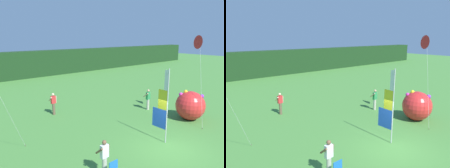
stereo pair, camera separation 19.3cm
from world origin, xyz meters
The scene contains 8 objects.
ground_plane centered at (0.00, 0.00, 0.00)m, with size 120.00×120.00×0.00m, color #478438.
distant_treeline centered at (0.00, 26.19, 1.91)m, with size 80.00×2.40×3.82m, color #193819.
banner_flag centered at (0.43, 0.73, 2.07)m, with size 0.06×1.03×4.33m.
person_near_banner centered at (-4.18, 0.35, 0.91)m, with size 0.55×0.48×1.70m.
person_mid_field centered at (-2.30, 8.96, 0.93)m, with size 0.55×0.48×1.73m.
person_far_left centered at (4.21, 4.93, 0.92)m, with size 0.55×0.48×1.73m.
inflatable_balloon centered at (4.82, 1.46, 1.07)m, with size 2.12×2.12×2.19m.
kite_red_delta_2 centered at (5.29, 1.36, 5.61)m, with size 1.80×1.94×6.10m.
Camera 1 is at (-9.61, -6.40, 6.06)m, focal length 35.32 mm.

